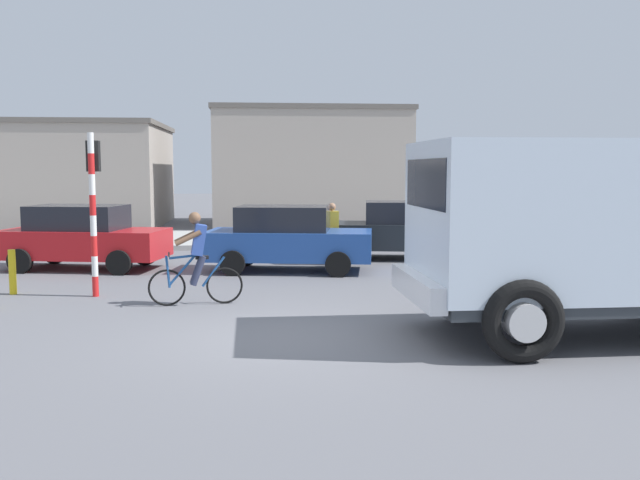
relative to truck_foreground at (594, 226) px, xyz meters
The scene contains 12 objects.
ground_plane 4.94m from the truck_foreground, behind, with size 120.00×120.00×0.00m, color slate.
sidewalk_far 14.79m from the truck_foreground, 108.41° to the left, with size 80.00×5.00×0.16m, color #ADADA8.
truck_foreground is the anchor object (origin of this frame).
cyclist 6.82m from the truck_foreground, 154.31° to the left, with size 1.72×0.53×1.72m.
traffic_light_pole 9.12m from the truck_foreground, 153.75° to the left, with size 0.24×0.43×3.20m.
car_red_near 9.13m from the truck_foreground, 96.33° to the left, with size 4.21×2.33×1.60m.
car_white_mid 12.17m from the truck_foreground, 140.28° to the left, with size 4.26×2.46×1.60m.
car_far_side 8.22m from the truck_foreground, 121.33° to the left, with size 4.23×2.37×1.60m.
pedestrian_near_kerb 8.59m from the truck_foreground, 110.98° to the left, with size 0.34×0.22×1.62m.
bollard_far 10.85m from the truck_foreground, 156.28° to the left, with size 0.14×0.14×0.90m, color gold.
building_corner_left 26.01m from the truck_foreground, 123.52° to the left, with size 10.43×7.67×4.48m.
building_mid_block 21.56m from the truck_foreground, 97.13° to the left, with size 8.53×6.19×5.14m.
Camera 1 is at (-0.28, -9.98, 2.51)m, focal length 38.48 mm.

